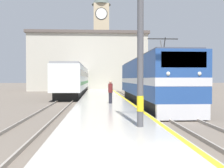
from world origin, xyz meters
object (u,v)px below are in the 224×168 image
object	(u,v)px
locomotive_train	(150,81)
passenger_train	(81,79)
catenary_mast	(143,10)
person_on_platform	(110,91)
clock_tower	(101,37)

from	to	relation	value
locomotive_train	passenger_train	world-z (taller)	locomotive_train
passenger_train	catenary_mast	distance (m)	41.12
locomotive_train	person_on_platform	distance (m)	3.79
clock_tower	locomotive_train	bearing A→B (deg)	-85.59
passenger_train	clock_tower	xyz separation A→B (m)	(4.05, 12.65, 10.34)
person_on_platform	passenger_train	bearing A→B (deg)	97.28
person_on_platform	clock_tower	size ratio (longest dim) A/B	0.07
clock_tower	person_on_platform	bearing A→B (deg)	-90.10
locomotive_train	clock_tower	bearing A→B (deg)	94.41
catenary_mast	person_on_platform	world-z (taller)	catenary_mast
locomotive_train	catenary_mast	world-z (taller)	catenary_mast
passenger_train	clock_tower	world-z (taller)	clock_tower
locomotive_train	person_on_platform	size ratio (longest dim) A/B	9.90
locomotive_train	clock_tower	size ratio (longest dim) A/B	0.73
catenary_mast	passenger_train	bearing A→B (deg)	96.63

